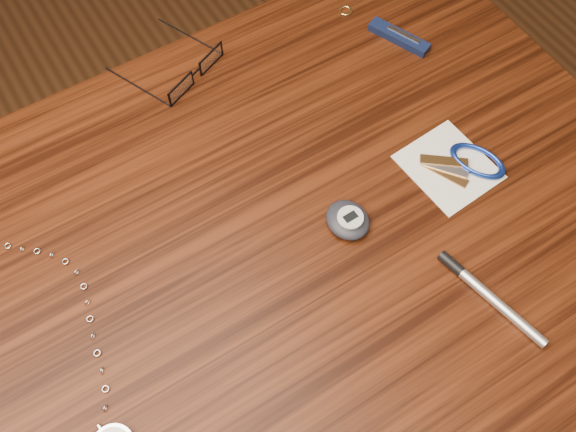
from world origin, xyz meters
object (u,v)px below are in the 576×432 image
object	(u,v)px
eyeglasses	(192,72)
notepad_keys	(464,164)
pocket_knife	(399,37)
silver_pen	(483,291)
pedometer	(348,220)
desk	(264,286)

from	to	relation	value
eyeglasses	notepad_keys	bearing A→B (deg)	-54.07
eyeglasses	pocket_knife	size ratio (longest dim) A/B	1.65
eyeglasses	silver_pen	world-z (taller)	eyeglasses
pocket_knife	silver_pen	size ratio (longest dim) A/B	0.63
pocket_knife	silver_pen	bearing A→B (deg)	-112.69
eyeglasses	silver_pen	size ratio (longest dim) A/B	1.04
eyeglasses	notepad_keys	size ratio (longest dim) A/B	1.22
pedometer	pocket_knife	size ratio (longest dim) A/B	0.63
eyeglasses	desk	bearing A→B (deg)	-101.50
desk	notepad_keys	world-z (taller)	notepad_keys
desk	eyeglasses	bearing A→B (deg)	78.50
pedometer	desk	bearing A→B (deg)	167.99
pedometer	silver_pen	distance (m)	0.17
eyeglasses	pedometer	world-z (taller)	eyeglasses
eyeglasses	pedometer	distance (m)	0.30
pocket_knife	silver_pen	xyz separation A→B (m)	(-0.15, -0.36, 0.00)
silver_pen	pocket_knife	bearing A→B (deg)	67.31
silver_pen	notepad_keys	bearing A→B (deg)	57.56
desk	pedometer	size ratio (longest dim) A/B	17.23
silver_pen	pedometer	bearing A→B (deg)	117.38
silver_pen	eyeglasses	bearing A→B (deg)	106.03
eyeglasses	silver_pen	xyz separation A→B (m)	(0.13, -0.45, -0.01)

